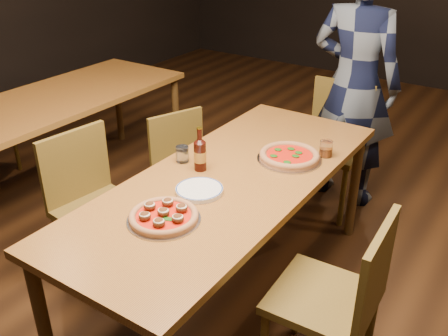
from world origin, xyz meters
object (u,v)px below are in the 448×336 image
Objects in this scene: pizza_margherita at (289,156)px; amber_glass at (326,149)px; table_left at (55,107)px; plate_stack at (199,190)px; chair_main_sw at (192,177)px; beer_bottle at (200,155)px; chair_end at (329,148)px; chair_main_e at (323,297)px; table_main at (230,189)px; water_glass at (182,154)px; diner at (355,84)px; pizza_meatball at (164,216)px; chair_main_nw at (101,210)px.

amber_glass is (0.14, 0.15, 0.02)m from pizza_margherita.
plate_stack is at bearing -16.95° from table_left.
chair_main_sw is at bearing 175.89° from pizza_margherita.
table_left is at bearing 115.77° from chair_main_sw.
chair_end is at bearing 79.58° from beer_bottle.
chair_end is at bearing -15.37° from chair_main_sw.
chair_main_sw is 0.91× the size of chair_main_e.
table_main is 0.32m from water_glass.
beer_bottle is at bearing -107.35° from chair_main_e.
table_main is 0.38m from pizza_margherita.
plate_stack is at bearing -115.66° from amber_glass.
chair_main_e is 0.86m from amber_glass.
beer_bottle is at bearing -11.74° from table_left.
diner reaches higher than table_main.
table_left is at bearing 169.99° from table_main.
water_glass is at bearing -106.67° from chair_main_e.
chair_main_nw is at bearing 161.50° from pizza_meatball.
amber_glass reaches higher than water_glass.
amber_glass reaches higher than pizza_meatball.
chair_main_sw is 0.59m from water_glass.
amber_glass reaches higher than table_main.
water_glass is 0.05× the size of diner.
chair_main_sw is 1.00m from chair_end.
plate_stack is (-0.03, -0.21, 0.08)m from table_main.
chair_main_nw is at bearing -170.00° from chair_main_sw.
water_glass reaches higher than pizza_margherita.
chair_main_sw is at bearing -120.27° from chair_main_e.
diner reaches higher than chair_main_nw.
diner is (-0.20, 0.93, 0.08)m from amber_glass.
chair_main_nw reaches higher than chair_main_e.
chair_end is 2.73× the size of pizza_margherita.
pizza_margherita is at bearing 47.49° from beer_bottle.
chair_main_e reaches higher than plate_stack.
table_left is 23.07× the size of amber_glass.
water_glass is (0.24, -0.38, 0.38)m from chair_main_sw.
chair_main_nw is 1.08m from pizza_margherita.
chair_main_nw is 0.57m from water_glass.
water_glass is at bearing -141.19° from amber_glass.
plate_stack is at bearing 86.84° from diner.
diner reaches higher than plate_stack.
chair_main_e is (2.33, -0.53, -0.22)m from table_left.
pizza_meatball is (-0.65, -0.26, 0.32)m from chair_main_e.
water_glass is at bearing 141.43° from plate_stack.
chair_main_nw is at bearing -144.20° from pizza_margherita.
pizza_margherita is (-0.47, 0.56, 0.32)m from chair_main_e.
chair_main_nw reaches higher than chair_main_sw.
table_main is 0.58m from amber_glass.
amber_glass is (2.00, 0.19, 0.12)m from table_left.
diner is (0.04, 0.23, 0.41)m from chair_end.
pizza_meatball is at bearing -95.26° from chair_end.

